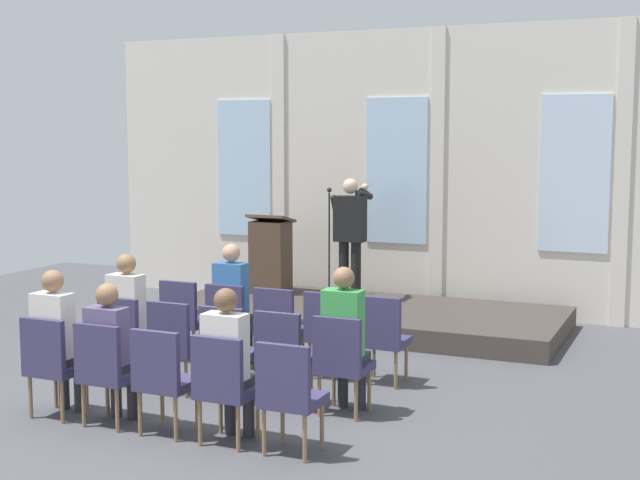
{
  "coord_description": "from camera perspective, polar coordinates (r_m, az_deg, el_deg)",
  "views": [
    {
      "loc": [
        4.18,
        -6.5,
        2.57
      ],
      "look_at": [
        -0.09,
        3.23,
        1.3
      ],
      "focal_mm": 49.75,
      "sensor_mm": 36.0,
      "label": 1
    }
  ],
  "objects": [
    {
      "name": "chair_r1_c2",
      "position": [
        8.66,
        -5.98,
        -6.84
      ],
      "size": [
        0.46,
        0.44,
        0.94
      ],
      "color": "olive",
      "rests_on": "ground"
    },
    {
      "name": "audience_r2_c3",
      "position": [
        7.46,
        -5.91,
        -7.5
      ],
      "size": [
        0.36,
        0.39,
        1.32
      ],
      "color": "#2D2D33",
      "rests_on": "ground"
    },
    {
      "name": "chair_r2_c0",
      "position": [
        8.46,
        -16.87,
        -7.44
      ],
      "size": [
        0.46,
        0.44,
        0.94
      ],
      "color": "olive",
      "rests_on": "ground"
    },
    {
      "name": "chair_r2_c3",
      "position": [
        7.45,
        -6.2,
        -9.12
      ],
      "size": [
        0.46,
        0.44,
        0.94
      ],
      "color": "olive",
      "rests_on": "ground"
    },
    {
      "name": "chair_r1_c0",
      "position": [
        9.3,
        -12.42,
        -6.02
      ],
      "size": [
        0.46,
        0.44,
        0.94
      ],
      "color": "olive",
      "rests_on": "ground"
    },
    {
      "name": "speaker",
      "position": [
        12.16,
        1.96,
        0.63
      ],
      "size": [
        0.51,
        0.69,
        1.7
      ],
      "color": "black",
      "rests_on": "stage_platform"
    },
    {
      "name": "audience_r2_c1",
      "position": [
        8.11,
        -13.3,
        -6.64
      ],
      "size": [
        0.36,
        0.39,
        1.28
      ],
      "color": "#2D2D33",
      "rests_on": "ground"
    },
    {
      "name": "rear_partition",
      "position": [
        13.08,
        5.14,
        4.47
      ],
      "size": [
        9.48,
        0.14,
        4.09
      ],
      "color": "silver",
      "rests_on": "ground"
    },
    {
      "name": "ground_plane",
      "position": [
        8.15,
        -8.79,
        -11.68
      ],
      "size": [
        15.31,
        15.31,
        0.0
      ],
      "primitive_type": "plane",
      "color": "#4C4C51"
    },
    {
      "name": "chair_r0_c0",
      "position": [
        10.19,
        -8.75,
        -4.81
      ],
      "size": [
        0.46,
        0.44,
        0.94
      ],
      "color": "olive",
      "rests_on": "ground"
    },
    {
      "name": "mic_stand",
      "position": [
        12.65,
        0.59,
        -2.11
      ],
      "size": [
        0.28,
        0.28,
        1.55
      ],
      "color": "black",
      "rests_on": "stage_platform"
    },
    {
      "name": "chair_r0_c2",
      "position": [
        9.61,
        -2.71,
        -5.44
      ],
      "size": [
        0.46,
        0.44,
        0.94
      ],
      "color": "olive",
      "rests_on": "ground"
    },
    {
      "name": "audience_r2_c0",
      "position": [
        8.46,
        -16.57,
        -5.9
      ],
      "size": [
        0.36,
        0.39,
        1.36
      ],
      "color": "#2D2D33",
      "rests_on": "ground"
    },
    {
      "name": "chair_r2_c2",
      "position": [
        7.75,
        -10.07,
        -8.54
      ],
      "size": [
        0.46,
        0.44,
        0.94
      ],
      "color": "olive",
      "rests_on": "ground"
    },
    {
      "name": "chair_r2_c1",
      "position": [
        8.09,
        -13.62,
        -7.98
      ],
      "size": [
        0.46,
        0.44,
        0.94
      ],
      "color": "olive",
      "rests_on": "ground"
    },
    {
      "name": "chair_r1_c3",
      "position": [
        8.39,
        -2.41,
        -7.26
      ],
      "size": [
        0.46,
        0.44,
        0.94
      ],
      "color": "olive",
      "rests_on": "ground"
    },
    {
      "name": "stage_platform",
      "position": [
        12.0,
        2.77,
        -4.91
      ],
      "size": [
        5.29,
        2.22,
        0.27
      ],
      "primitive_type": "cube",
      "color": "#3F3833",
      "rests_on": "ground"
    },
    {
      "name": "chair_r0_c4",
      "position": [
        9.16,
        4.03,
        -6.07
      ],
      "size": [
        0.46,
        0.44,
        0.94
      ],
      "color": "olive",
      "rests_on": "ground"
    },
    {
      "name": "audience_r1_c0",
      "position": [
        9.31,
        -12.17,
        -4.58
      ],
      "size": [
        0.36,
        0.39,
        1.37
      ],
      "color": "#2D2D33",
      "rests_on": "ground"
    },
    {
      "name": "chair_r1_c4",
      "position": [
        8.15,
        1.39,
        -7.67
      ],
      "size": [
        0.46,
        0.44,
        0.94
      ],
      "color": "olive",
      "rests_on": "ground"
    },
    {
      "name": "audience_r0_c1",
      "position": [
        9.91,
        -5.61,
        -3.76
      ],
      "size": [
        0.36,
        0.39,
        1.38
      ],
      "color": "#2D2D33",
      "rests_on": "ground"
    },
    {
      "name": "chair_r0_c1",
      "position": [
        9.89,
        -5.82,
        -5.12
      ],
      "size": [
        0.46,
        0.44,
        0.94
      ],
      "color": "olive",
      "rests_on": "ground"
    },
    {
      "name": "chair_r0_c3",
      "position": [
        9.37,
        0.58,
        -5.76
      ],
      "size": [
        0.46,
        0.44,
        0.94
      ],
      "color": "olive",
      "rests_on": "ground"
    },
    {
      "name": "chair_r1_c1",
      "position": [
        8.97,
        -9.32,
        -6.42
      ],
      "size": [
        0.46,
        0.44,
        0.94
      ],
      "color": "olive",
      "rests_on": "ground"
    },
    {
      "name": "audience_r1_c4",
      "position": [
        8.17,
        1.61,
        -5.99
      ],
      "size": [
        0.36,
        0.39,
        1.38
      ],
      "color": "#2D2D33",
      "rests_on": "ground"
    },
    {
      "name": "chair_r2_c4",
      "position": [
        7.18,
        -2.01,
        -9.69
      ],
      "size": [
        0.46,
        0.44,
        0.94
      ],
      "color": "olive",
      "rests_on": "ground"
    },
    {
      "name": "lectern",
      "position": [
        12.87,
        -3.2,
        -0.99
      ],
      "size": [
        0.6,
        0.48,
        1.16
      ],
      "color": "#4C3828",
      "rests_on": "stage_platform"
    }
  ]
}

